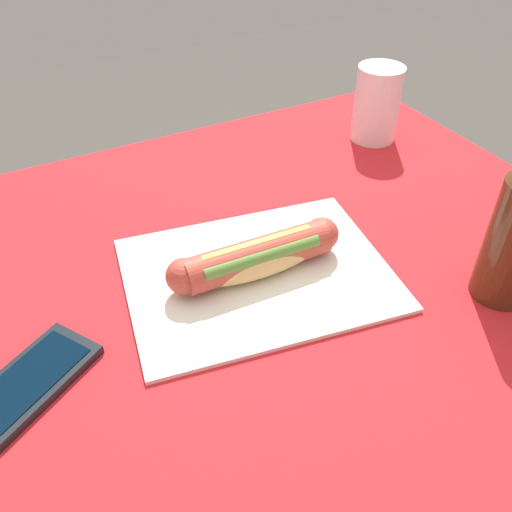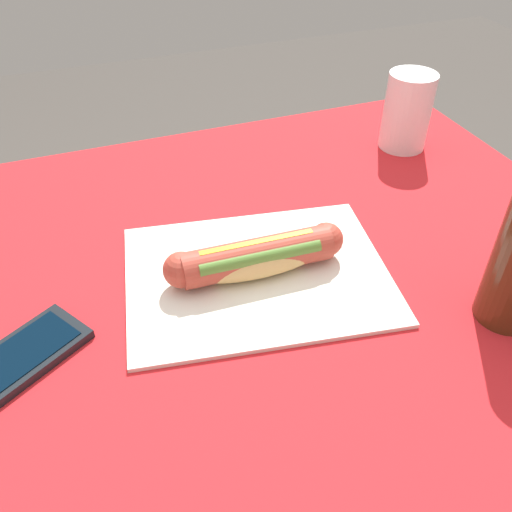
% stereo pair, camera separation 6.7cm
% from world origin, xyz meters
% --- Properties ---
extents(dining_table, '(1.09, 0.84, 0.76)m').
position_xyz_m(dining_table, '(0.00, 0.00, 0.61)').
color(dining_table, brown).
rests_on(dining_table, ground).
extents(paper_wrapper, '(0.37, 0.30, 0.01)m').
position_xyz_m(paper_wrapper, '(-0.03, -0.00, 0.76)').
color(paper_wrapper, silver).
rests_on(paper_wrapper, dining_table).
extents(hot_dog, '(0.23, 0.06, 0.05)m').
position_xyz_m(hot_dog, '(-0.03, -0.00, 0.79)').
color(hot_dog, '#DBB26B').
rests_on(hot_dog, paper_wrapper).
extents(cell_phone, '(0.16, 0.13, 0.01)m').
position_xyz_m(cell_phone, '(0.25, 0.04, 0.77)').
color(cell_phone, black).
rests_on(cell_phone, dining_table).
extents(drinking_cup, '(0.08, 0.08, 0.13)m').
position_xyz_m(drinking_cup, '(-0.39, -0.24, 0.83)').
color(drinking_cup, white).
rests_on(drinking_cup, dining_table).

